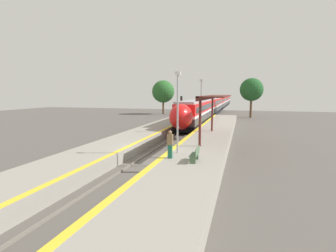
% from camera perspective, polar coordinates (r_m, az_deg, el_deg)
% --- Properties ---
extents(ground_plane, '(120.00, 120.00, 0.00)m').
position_cam_1_polar(ground_plane, '(20.53, -3.93, -7.32)').
color(ground_plane, '#56514C').
extents(rail_left, '(0.08, 90.00, 0.15)m').
position_cam_1_polar(rail_left, '(20.76, -5.81, -6.96)').
color(rail_left, slate).
rests_on(rail_left, ground_plane).
extents(rail_right, '(0.08, 90.00, 0.15)m').
position_cam_1_polar(rail_right, '(20.29, -2.00, -7.27)').
color(rail_right, slate).
rests_on(rail_right, ground_plane).
extents(train, '(2.81, 92.57, 4.06)m').
position_cam_1_polar(train, '(74.10, 10.70, 4.96)').
color(train, black).
rests_on(train, ground_plane).
extents(platform_right, '(4.11, 64.00, 0.96)m').
position_cam_1_polar(platform_right, '(19.51, 6.32, -6.69)').
color(platform_right, gray).
rests_on(platform_right, ground_plane).
extents(platform_left, '(3.93, 64.00, 0.96)m').
position_cam_1_polar(platform_left, '(21.87, -12.83, -5.30)').
color(platform_left, gray).
rests_on(platform_left, ground_plane).
extents(platform_bench, '(0.44, 1.40, 0.89)m').
position_cam_1_polar(platform_bench, '(16.27, 6.01, -6.10)').
color(platform_bench, '#4C6B4C').
rests_on(platform_bench, platform_right).
extents(person_waiting, '(0.36, 0.24, 1.81)m').
position_cam_1_polar(person_waiting, '(16.90, 0.46, -3.88)').
color(person_waiting, '#1E604C').
rests_on(person_waiting, platform_right).
extents(railway_signal, '(0.28, 0.28, 4.65)m').
position_cam_1_polar(railway_signal, '(38.89, 2.92, 3.83)').
color(railway_signal, '#59595E').
rests_on(railway_signal, ground_plane).
extents(lamppost_near, '(0.36, 0.20, 5.64)m').
position_cam_1_polar(lamppost_near, '(18.06, 2.10, 4.09)').
color(lamppost_near, '#9E9EA3').
rests_on(lamppost_near, platform_right).
extents(lamppost_mid, '(0.36, 0.20, 5.64)m').
position_cam_1_polar(lamppost_mid, '(28.40, 7.22, 5.20)').
color(lamppost_mid, '#9E9EA3').
rests_on(lamppost_mid, platform_right).
extents(station_canopy, '(2.02, 11.50, 3.96)m').
position_cam_1_polar(station_canopy, '(24.71, 9.92, 5.96)').
color(station_canopy, '#511E19').
rests_on(station_canopy, platform_right).
extents(background_tree_left, '(5.34, 5.34, 8.09)m').
position_cam_1_polar(background_tree_left, '(63.27, -1.06, 7.50)').
color(background_tree_left, brown).
rests_on(background_tree_left, ground_plane).
extents(background_tree_right, '(4.70, 4.70, 8.13)m').
position_cam_1_polar(background_tree_right, '(56.74, 17.73, 7.54)').
color(background_tree_right, brown).
rests_on(background_tree_right, ground_plane).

